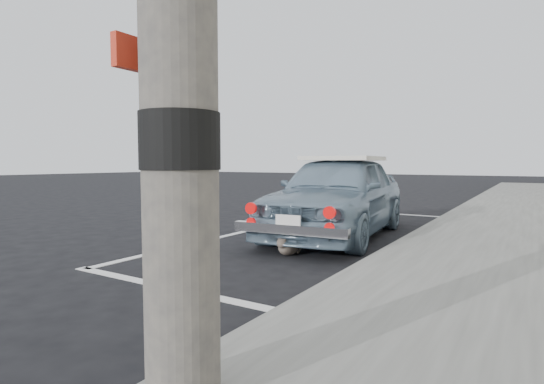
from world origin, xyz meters
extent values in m
plane|color=black|center=(0.00, 0.00, 0.00)|extent=(80.00, 80.00, 0.00)
cube|color=#62625E|center=(3.20, 2.00, 0.07)|extent=(2.80, 40.00, 0.15)
cube|color=silver|center=(0.50, -0.50, 0.00)|extent=(3.00, 0.12, 0.01)
cube|color=silver|center=(0.50, 6.50, 0.00)|extent=(3.00, 0.12, 0.01)
cube|color=silver|center=(-0.90, 3.00, 0.00)|extent=(0.12, 7.00, 0.01)
cylinder|color=black|center=(2.05, -2.00, 1.30)|extent=(0.36, 0.36, 0.25)
cube|color=red|center=(1.81, -2.00, 1.70)|extent=(0.04, 0.30, 0.15)
cube|color=white|center=(1.80, -2.00, 1.70)|extent=(0.02, 0.16, 0.08)
imported|color=#728CA1|center=(0.62, 3.07, 0.68)|extent=(1.99, 4.11, 1.35)
cube|color=silver|center=(0.58, 3.46, 1.28)|extent=(1.26, 1.61, 0.07)
cube|color=silver|center=(0.81, 1.15, 0.38)|extent=(1.52, 0.27, 0.12)
cube|color=white|center=(0.82, 1.10, 0.48)|extent=(0.33, 0.05, 0.17)
cylinder|color=red|center=(0.29, 1.06, 0.62)|extent=(0.15, 0.06, 0.15)
cylinder|color=red|center=(1.34, 1.17, 0.62)|extent=(0.15, 0.06, 0.15)
cylinder|color=red|center=(0.29, 1.06, 0.44)|extent=(0.12, 0.05, 0.12)
cylinder|color=red|center=(1.34, 1.17, 0.44)|extent=(0.12, 0.05, 0.12)
ellipsoid|color=brown|center=(0.68, 1.37, 0.12)|extent=(0.24, 0.36, 0.22)
sphere|color=brown|center=(0.67, 1.21, 0.19)|extent=(0.14, 0.14, 0.14)
cone|color=brown|center=(0.63, 1.21, 0.26)|extent=(0.05, 0.05, 0.05)
cone|color=brown|center=(0.71, 1.21, 0.26)|extent=(0.05, 0.05, 0.05)
cylinder|color=brown|center=(0.73, 1.55, 0.04)|extent=(0.11, 0.23, 0.03)
camera|label=1|loc=(3.39, -3.37, 1.21)|focal=28.00mm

